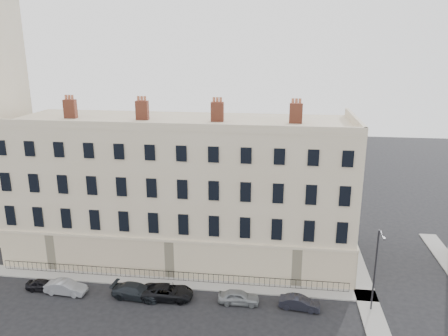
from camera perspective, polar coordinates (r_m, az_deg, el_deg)
The scene contains 12 objects.
ground at distance 39.81m, azimuth -0.37°, elevation -18.96°, with size 160.00×160.00×0.00m, color black.
terrace at distance 48.00m, azimuth -5.53°, elevation -2.68°, with size 36.22×12.22×17.00m.
pavement_terrace at distance 46.03m, azimuth -12.31°, elevation -14.03°, with size 48.00×2.00×0.12m, color gray.
pavement_east_return at distance 47.08m, azimuth 17.40°, elevation -13.70°, with size 2.00×24.00×0.12m, color gray.
railings at distance 45.02m, azimuth -7.23°, elevation -13.77°, with size 35.00×0.04×0.96m.
car_a at distance 46.55m, azimuth -22.55°, elevation -13.92°, with size 1.28×3.19×1.09m, color black.
car_b at distance 45.18m, azimuth -19.95°, elevation -14.44°, with size 1.36×3.91×1.29m, color gray.
car_c at distance 42.78m, azimuth -11.33°, elevation -15.50°, with size 1.89×4.66×1.35m, color black.
car_d at distance 42.25m, azimuth -7.45°, elevation -15.76°, with size 2.22×4.82×1.34m, color black.
car_e at distance 41.29m, azimuth 1.94°, elevation -16.49°, with size 1.50×3.73×1.27m, color gray.
car_f at distance 41.13m, azimuth 9.84°, elevation -16.96°, with size 1.26×3.61×1.19m, color black.
streetlamp at distance 40.56m, azimuth 19.19°, elevation -12.16°, with size 0.32×1.67×7.72m.
Camera 1 is at (4.43, -32.31, 22.83)m, focal length 35.00 mm.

